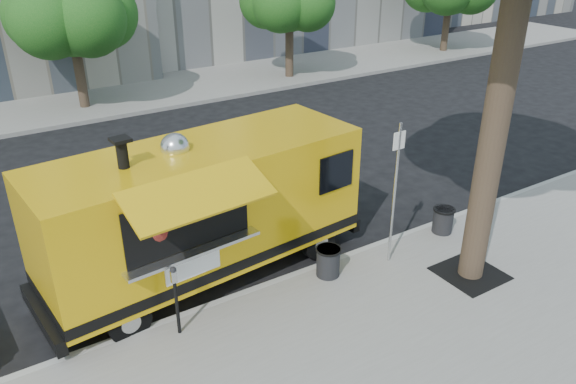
{
  "coord_description": "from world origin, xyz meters",
  "views": [
    {
      "loc": [
        -5.5,
        -8.77,
        6.53
      ],
      "look_at": [
        0.06,
        0.0,
        1.48
      ],
      "focal_mm": 35.0,
      "sensor_mm": 36.0,
      "label": 1
    }
  ],
  "objects_px": {
    "food_truck": "(203,208)",
    "trash_bin_left": "(443,220)",
    "sign_post": "(395,186)",
    "parking_meter": "(176,293)",
    "trash_bin_right": "(328,261)",
    "far_tree_b": "(69,5)"
  },
  "relations": [
    {
      "from": "food_truck",
      "to": "trash_bin_left",
      "type": "relative_size",
      "value": 11.61
    },
    {
      "from": "trash_bin_left",
      "to": "far_tree_b",
      "type": "bearing_deg",
      "value": 107.32
    },
    {
      "from": "trash_bin_left",
      "to": "trash_bin_right",
      "type": "height_order",
      "value": "trash_bin_right"
    },
    {
      "from": "sign_post",
      "to": "trash_bin_right",
      "type": "height_order",
      "value": "sign_post"
    },
    {
      "from": "parking_meter",
      "to": "trash_bin_right",
      "type": "relative_size",
      "value": 2.2
    },
    {
      "from": "food_truck",
      "to": "trash_bin_left",
      "type": "distance_m",
      "value": 5.45
    },
    {
      "from": "sign_post",
      "to": "trash_bin_right",
      "type": "distance_m",
      "value": 1.96
    },
    {
      "from": "sign_post",
      "to": "trash_bin_right",
      "type": "bearing_deg",
      "value": 169.79
    },
    {
      "from": "trash_bin_right",
      "to": "far_tree_b",
      "type": "bearing_deg",
      "value": 94.79
    },
    {
      "from": "trash_bin_left",
      "to": "food_truck",
      "type": "bearing_deg",
      "value": 163.83
    },
    {
      "from": "parking_meter",
      "to": "trash_bin_right",
      "type": "distance_m",
      "value": 3.21
    },
    {
      "from": "trash_bin_left",
      "to": "sign_post",
      "type": "bearing_deg",
      "value": -172.16
    },
    {
      "from": "food_truck",
      "to": "trash_bin_right",
      "type": "height_order",
      "value": "food_truck"
    },
    {
      "from": "far_tree_b",
      "to": "trash_bin_left",
      "type": "height_order",
      "value": "far_tree_b"
    },
    {
      "from": "sign_post",
      "to": "food_truck",
      "type": "relative_size",
      "value": 0.44
    },
    {
      "from": "sign_post",
      "to": "parking_meter",
      "type": "relative_size",
      "value": 2.25
    },
    {
      "from": "far_tree_b",
      "to": "parking_meter",
      "type": "xyz_separation_m",
      "value": [
        -2.0,
        -14.05,
        -2.85
      ]
    },
    {
      "from": "parking_meter",
      "to": "trash_bin_right",
      "type": "bearing_deg",
      "value": 0.87
    },
    {
      "from": "sign_post",
      "to": "far_tree_b",
      "type": "bearing_deg",
      "value": 100.15
    },
    {
      "from": "sign_post",
      "to": "food_truck",
      "type": "xyz_separation_m",
      "value": [
        -3.31,
        1.74,
        -0.32
      ]
    },
    {
      "from": "sign_post",
      "to": "food_truck",
      "type": "distance_m",
      "value": 3.76
    },
    {
      "from": "sign_post",
      "to": "trash_bin_left",
      "type": "bearing_deg",
      "value": 7.84
    }
  ]
}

